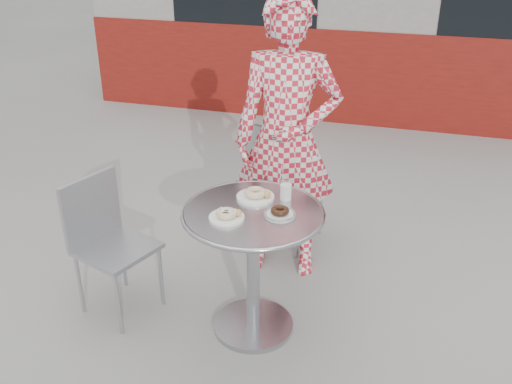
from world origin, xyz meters
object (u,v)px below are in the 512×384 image
(chair_far, at_px, (285,205))
(plate_far, at_px, (256,195))
(chair_left, at_px, (118,272))
(plate_checker, at_px, (280,213))
(bistro_table, at_px, (253,242))
(plate_near, at_px, (227,215))
(seated_person, at_px, (287,141))
(milk_cup, at_px, (286,191))

(chair_far, height_order, plate_far, chair_far)
(plate_far, bearing_deg, chair_left, -166.62)
(chair_far, bearing_deg, plate_checker, 115.32)
(plate_checker, bearing_deg, bistro_table, 178.60)
(bistro_table, bearing_deg, plate_near, -133.22)
(bistro_table, distance_m, plate_checker, 0.24)
(chair_far, xyz_separation_m, chair_left, (-0.74, -1.02, -0.03))
(seated_person, distance_m, plate_checker, 0.70)
(bistro_table, relative_size, chair_left, 0.93)
(plate_far, height_order, milk_cup, milk_cup)
(plate_near, xyz_separation_m, plate_checker, (0.24, 0.10, -0.01))
(bistro_table, distance_m, chair_left, 0.86)
(bistro_table, relative_size, plate_checker, 4.61)
(seated_person, distance_m, plate_far, 0.55)
(bistro_table, height_order, milk_cup, milk_cup)
(seated_person, height_order, plate_near, seated_person)
(plate_far, height_order, plate_checker, plate_far)
(chair_far, bearing_deg, chair_left, 67.84)
(seated_person, bearing_deg, bistro_table, -96.23)
(chair_left, height_order, plate_near, chair_left)
(chair_left, distance_m, seated_person, 1.25)
(bistro_table, relative_size, chair_far, 0.83)
(chair_far, relative_size, plate_near, 5.08)
(plate_near, bearing_deg, milk_cup, 51.12)
(chair_far, bearing_deg, plate_near, 101.57)
(plate_far, bearing_deg, plate_checker, -41.17)
(plate_checker, height_order, milk_cup, milk_cup)
(chair_far, bearing_deg, bistro_table, 107.27)
(bistro_table, bearing_deg, chair_left, -177.04)
(milk_cup, bearing_deg, plate_checker, -85.69)
(chair_left, bearing_deg, plate_far, -56.87)
(bistro_table, relative_size, seated_person, 0.43)
(bistro_table, xyz_separation_m, chair_left, (-0.80, -0.04, -0.32))
(bistro_table, xyz_separation_m, plate_far, (-0.03, 0.14, 0.20))
(seated_person, relative_size, plate_near, 9.88)
(chair_far, distance_m, chair_left, 1.26)
(chair_far, relative_size, chair_left, 1.12)
(seated_person, bearing_deg, milk_cup, -82.23)
(chair_far, xyz_separation_m, plate_checker, (0.20, -0.98, 0.48))
(bistro_table, relative_size, milk_cup, 7.29)
(chair_far, distance_m, plate_far, 0.97)
(chair_left, height_order, milk_cup, milk_cup)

